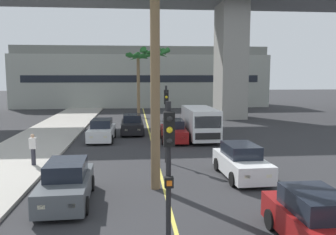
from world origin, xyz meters
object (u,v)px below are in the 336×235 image
delivery_van (200,123)px  palm_tree_mid_median (155,17)px  car_queue_second (66,184)px  car_queue_fourth (317,223)px  traffic_light_median_far (166,113)px  car_queue_third (102,131)px  car_queue_sixth (241,162)px  palm_tree_far_median (155,65)px  palm_tree_near_median (138,63)px  car_queue_front (173,131)px  traffic_light_median_near (169,168)px  pedestrian_near_crosswalk (33,149)px  car_queue_fifth (132,125)px

delivery_van → palm_tree_mid_median: (-3.93, -10.81, 5.79)m
car_queue_second → delivery_van: size_ratio=0.79×
car_queue_fourth → traffic_light_median_far: (-3.28, 9.86, 1.99)m
car_queue_third → car_queue_sixth: (7.34, -9.93, 0.00)m
car_queue_third → palm_tree_far_median: 7.77m
car_queue_fourth → delivery_van: size_ratio=0.78×
car_queue_third → palm_tree_mid_median: (3.24, -11.24, 6.35)m
car_queue_sixth → palm_tree_near_median: (-4.51, 23.89, 5.30)m
car_queue_fourth → palm_tree_near_median: size_ratio=0.56×
car_queue_front → palm_tree_far_median: palm_tree_far_median is taller
traffic_light_median_near → pedestrian_near_crosswalk: bearing=119.1°
car_queue_fifth → car_queue_sixth: (5.15, -12.81, 0.00)m
car_queue_fourth → palm_tree_mid_median: bearing=126.8°
traffic_light_median_near → palm_tree_near_median: bearing=90.5°
traffic_light_median_far → palm_tree_mid_median: bearing=-101.0°
car_queue_fifth → delivery_van: (4.98, -3.30, 0.57)m
car_queue_third → delivery_van: bearing=-3.4°
traffic_light_median_near → palm_tree_far_median: palm_tree_far_median is taller
traffic_light_median_near → traffic_light_median_far: bearing=85.1°
palm_tree_far_median → car_queue_sixth: bearing=-77.5°
car_queue_second → car_queue_fourth: size_ratio=1.01×
car_queue_front → traffic_light_median_far: size_ratio=0.98×
car_queue_sixth → car_queue_fourth: bearing=-89.8°
palm_tree_far_median → car_queue_second: bearing=-104.4°
pedestrian_near_crosswalk → car_queue_sixth: bearing=-14.7°
car_queue_fourth → car_queue_fifth: size_ratio=0.99×
palm_tree_near_median → pedestrian_near_crosswalk: bearing=-104.9°
car_queue_second → traffic_light_median_near: size_ratio=0.99×
car_queue_fourth → palm_tree_mid_median: palm_tree_mid_median is taller
palm_tree_mid_median → pedestrian_near_crosswalk: (-6.07, 3.97, -6.08)m
delivery_van → palm_tree_mid_median: bearing=-110.0°
car_queue_sixth → traffic_light_median_near: 9.30m
delivery_van → traffic_light_median_far: traffic_light_median_far is taller
car_queue_fourth → pedestrian_near_crosswalk: pedestrian_near_crosswalk is taller
palm_tree_far_median → traffic_light_median_near: bearing=-92.6°
delivery_van → car_queue_third: bearing=176.6°
palm_tree_mid_median → palm_tree_far_median: 15.74m
car_queue_third → car_queue_fourth: (7.37, -16.76, 0.00)m
car_queue_front → car_queue_third: bearing=171.8°
car_queue_third → car_queue_front: bearing=-8.2°
palm_tree_near_median → car_queue_fourth: bearing=-81.6°
delivery_van → traffic_light_median_near: (-4.04, -17.56, 1.43)m
car_queue_second → palm_tree_mid_median: 7.33m
car_queue_fifth → delivery_van: delivery_van is taller
car_queue_second → car_queue_third: bearing=89.1°
pedestrian_near_crosswalk → palm_tree_near_median: bearing=75.1°
car_queue_fifth → car_queue_sixth: same height
traffic_light_median_near → car_queue_fourth: bearing=16.0°
palm_tree_far_median → car_queue_fifth: bearing=-142.2°
traffic_light_median_far → palm_tree_far_median: size_ratio=0.59×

